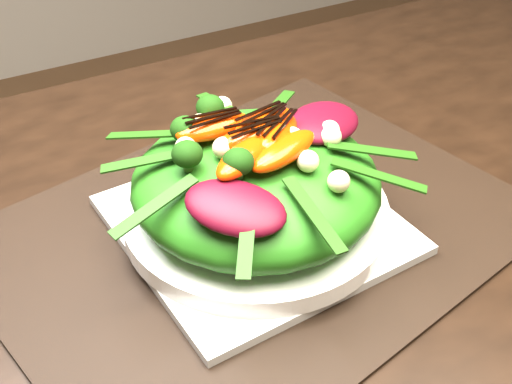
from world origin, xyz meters
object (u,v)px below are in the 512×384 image
dining_table (482,238)px  salad_bowl (256,213)px  placemat (256,229)px  plate_base (256,224)px  lettuce_mound (256,183)px  orange_segment (233,132)px

dining_table → salad_bowl: (-0.20, 0.09, 0.04)m
placemat → plate_base: bearing=153.4°
lettuce_mound → orange_segment: bearing=121.9°
plate_base → salad_bowl: bearing=26.6°
placemat → plate_base: size_ratio=2.04×
placemat → salad_bowl: bearing=90.0°
lettuce_mound → plate_base: bearing=90.0°
dining_table → lettuce_mound: 0.23m
orange_segment → dining_table: bearing=-28.0°
salad_bowl → lettuce_mound: bearing=-135.0°
placemat → dining_table: bearing=-24.9°
placemat → orange_segment: (-0.01, 0.02, 0.10)m
dining_table → plate_base: dining_table is taller
placemat → plate_base: 0.01m
plate_base → lettuce_mound: (0.00, -0.00, 0.05)m
placemat → salad_bowl: salad_bowl is taller
dining_table → placemat: 0.22m
plate_base → salad_bowl: salad_bowl is taller
plate_base → salad_bowl: (0.00, 0.00, 0.01)m
salad_bowl → lettuce_mound: (-0.00, -0.00, 0.03)m
dining_table → lettuce_mound: dining_table is taller
plate_base → dining_table: bearing=-24.9°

